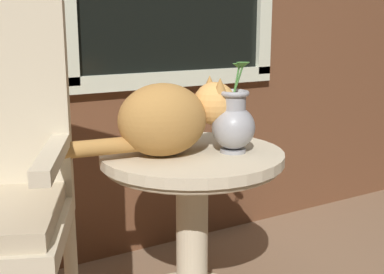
# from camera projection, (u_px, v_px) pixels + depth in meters

# --- Properties ---
(wicker_side_table) EXTENTS (0.63, 0.63, 0.61)m
(wicker_side_table) POSITION_uv_depth(u_px,v_px,m) (192.00, 207.00, 1.77)
(wicker_side_table) COLOR beige
(wicker_side_table) RESTS_ON ground_plane
(cat) EXTENTS (0.60, 0.27, 0.25)m
(cat) POSITION_uv_depth(u_px,v_px,m) (169.00, 118.00, 1.66)
(cat) COLOR #AD7A3D
(cat) RESTS_ON wicker_side_table
(pewter_vase_with_ivy) EXTENTS (0.15, 0.15, 0.30)m
(pewter_vase_with_ivy) POSITION_uv_depth(u_px,v_px,m) (234.00, 123.00, 1.70)
(pewter_vase_with_ivy) COLOR #99999E
(pewter_vase_with_ivy) RESTS_ON wicker_side_table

